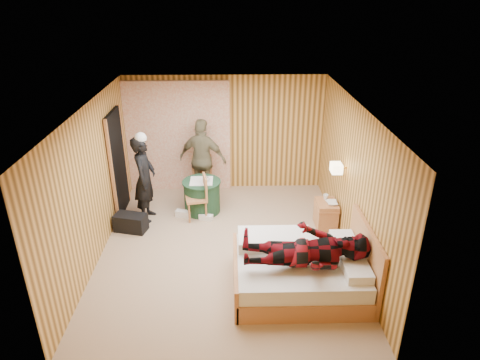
{
  "coord_description": "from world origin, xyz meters",
  "views": [
    {
      "loc": [
        0.1,
        -6.24,
        4.17
      ],
      "look_at": [
        0.27,
        0.54,
        1.05
      ],
      "focal_mm": 32.0,
      "sensor_mm": 36.0,
      "label": 1
    }
  ],
  "objects_px": {
    "wall_lamp": "(336,168)",
    "bed": "(300,271)",
    "man_at_table": "(203,160)",
    "man_on_bed": "(307,242)",
    "round_table": "(202,196)",
    "nightstand": "(326,214)",
    "chair_near": "(200,194)",
    "duffel_bag": "(131,223)",
    "chair_far": "(203,174)",
    "woman_standing": "(145,179)"
  },
  "relations": [
    {
      "from": "round_table",
      "to": "man_on_bed",
      "type": "height_order",
      "value": "man_on_bed"
    },
    {
      "from": "wall_lamp",
      "to": "chair_near",
      "type": "height_order",
      "value": "wall_lamp"
    },
    {
      "from": "round_table",
      "to": "man_on_bed",
      "type": "distance_m",
      "value": 3.16
    },
    {
      "from": "chair_far",
      "to": "man_on_bed",
      "type": "relative_size",
      "value": 0.53
    },
    {
      "from": "chair_near",
      "to": "man_at_table",
      "type": "distance_m",
      "value": 0.96
    },
    {
      "from": "bed",
      "to": "chair_far",
      "type": "relative_size",
      "value": 2.1
    },
    {
      "from": "nightstand",
      "to": "chair_far",
      "type": "relative_size",
      "value": 0.56
    },
    {
      "from": "duffel_bag",
      "to": "man_at_table",
      "type": "xyz_separation_m",
      "value": [
        1.28,
        1.35,
        0.7
      ]
    },
    {
      "from": "bed",
      "to": "man_on_bed",
      "type": "relative_size",
      "value": 1.1
    },
    {
      "from": "woman_standing",
      "to": "round_table",
      "type": "bearing_deg",
      "value": -72.12
    },
    {
      "from": "chair_near",
      "to": "nightstand",
      "type": "bearing_deg",
      "value": 70.34
    },
    {
      "from": "nightstand",
      "to": "duffel_bag",
      "type": "xyz_separation_m",
      "value": [
        -3.63,
        -0.06,
        -0.1
      ]
    },
    {
      "from": "round_table",
      "to": "chair_far",
      "type": "distance_m",
      "value": 0.64
    },
    {
      "from": "nightstand",
      "to": "man_on_bed",
      "type": "height_order",
      "value": "man_on_bed"
    },
    {
      "from": "round_table",
      "to": "duffel_bag",
      "type": "relative_size",
      "value": 1.31
    },
    {
      "from": "wall_lamp",
      "to": "man_at_table",
      "type": "distance_m",
      "value": 2.87
    },
    {
      "from": "bed",
      "to": "nightstand",
      "type": "distance_m",
      "value": 1.92
    },
    {
      "from": "wall_lamp",
      "to": "bed",
      "type": "height_order",
      "value": "wall_lamp"
    },
    {
      "from": "wall_lamp",
      "to": "man_on_bed",
      "type": "xyz_separation_m",
      "value": [
        -0.77,
        -1.74,
        -0.36
      ]
    },
    {
      "from": "chair_near",
      "to": "man_at_table",
      "type": "height_order",
      "value": "man_at_table"
    },
    {
      "from": "chair_near",
      "to": "round_table",
      "type": "bearing_deg",
      "value": 166.33
    },
    {
      "from": "bed",
      "to": "wall_lamp",
      "type": "bearing_deg",
      "value": 62.35
    },
    {
      "from": "round_table",
      "to": "chair_near",
      "type": "height_order",
      "value": "chair_near"
    },
    {
      "from": "man_on_bed",
      "to": "chair_near",
      "type": "bearing_deg",
      "value": 124.34
    },
    {
      "from": "chair_near",
      "to": "man_on_bed",
      "type": "distance_m",
      "value": 2.92
    },
    {
      "from": "chair_far",
      "to": "duffel_bag",
      "type": "height_order",
      "value": "chair_far"
    },
    {
      "from": "duffel_bag",
      "to": "bed",
      "type": "bearing_deg",
      "value": -15.93
    },
    {
      "from": "nightstand",
      "to": "chair_near",
      "type": "height_order",
      "value": "chair_near"
    },
    {
      "from": "chair_far",
      "to": "chair_near",
      "type": "xyz_separation_m",
      "value": [
        -0.0,
        -0.87,
        -0.03
      ]
    },
    {
      "from": "wall_lamp",
      "to": "man_on_bed",
      "type": "bearing_deg",
      "value": -113.91
    },
    {
      "from": "wall_lamp",
      "to": "nightstand",
      "type": "distance_m",
      "value": 1.07
    },
    {
      "from": "wall_lamp",
      "to": "man_at_table",
      "type": "relative_size",
      "value": 0.15
    },
    {
      "from": "bed",
      "to": "man_on_bed",
      "type": "bearing_deg",
      "value": -84.53
    },
    {
      "from": "bed",
      "to": "nightstand",
      "type": "relative_size",
      "value": 3.72
    },
    {
      "from": "bed",
      "to": "man_at_table",
      "type": "xyz_separation_m",
      "value": [
        -1.59,
        3.05,
        0.56
      ]
    },
    {
      "from": "chair_near",
      "to": "duffel_bag",
      "type": "distance_m",
      "value": 1.39
    },
    {
      "from": "wall_lamp",
      "to": "bed",
      "type": "distance_m",
      "value": 1.98
    },
    {
      "from": "bed",
      "to": "man_at_table",
      "type": "relative_size",
      "value": 1.13
    },
    {
      "from": "round_table",
      "to": "man_on_bed",
      "type": "xyz_separation_m",
      "value": [
        1.62,
        -2.64,
        0.61
      ]
    },
    {
      "from": "wall_lamp",
      "to": "woman_standing",
      "type": "xyz_separation_m",
      "value": [
        -3.43,
        0.65,
        -0.46
      ]
    },
    {
      "from": "wall_lamp",
      "to": "round_table",
      "type": "xyz_separation_m",
      "value": [
        -2.39,
        0.9,
        -0.96
      ]
    },
    {
      "from": "wall_lamp",
      "to": "bed",
      "type": "xyz_separation_m",
      "value": [
        -0.79,
        -1.52,
        -1.0
      ]
    },
    {
      "from": "chair_far",
      "to": "bed",
      "type": "bearing_deg",
      "value": -71.87
    },
    {
      "from": "nightstand",
      "to": "round_table",
      "type": "xyz_separation_m",
      "value": [
        -2.35,
        0.65,
        0.08
      ]
    },
    {
      "from": "nightstand",
      "to": "man_at_table",
      "type": "height_order",
      "value": "man_at_table"
    },
    {
      "from": "nightstand",
      "to": "chair_near",
      "type": "bearing_deg",
      "value": 170.61
    },
    {
      "from": "chair_near",
      "to": "man_on_bed",
      "type": "xyz_separation_m",
      "value": [
        1.63,
        -2.39,
        0.43
      ]
    },
    {
      "from": "man_at_table",
      "to": "man_on_bed",
      "type": "relative_size",
      "value": 0.97
    },
    {
      "from": "duffel_bag",
      "to": "woman_standing",
      "type": "bearing_deg",
      "value": 77.74
    },
    {
      "from": "wall_lamp",
      "to": "bed",
      "type": "relative_size",
      "value": 0.13
    }
  ]
}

